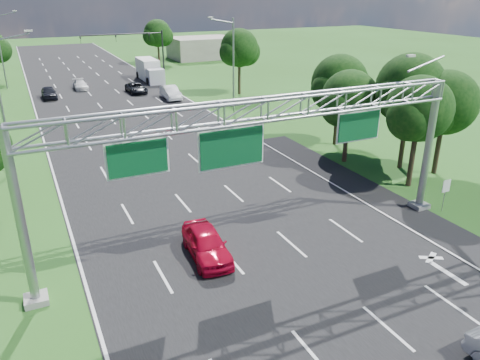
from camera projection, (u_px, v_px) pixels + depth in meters
ground at (161, 150)px, 40.05m from camera, size 220.00×220.00×0.00m
road at (161, 150)px, 40.05m from camera, size 18.00×180.00×0.02m
road_flare at (381, 199)px, 30.75m from camera, size 3.00×30.00×0.02m
sign_gantry at (266, 122)px, 22.53m from camera, size 23.50×1.00×9.56m
regulatory_sign at (446, 189)px, 28.52m from camera, size 0.60×0.08×2.10m
traffic_signal at (140, 44)px, 70.30m from camera, size 12.21×0.24×7.00m
streetlight_l_near at (3, 98)px, 33.43m from camera, size 2.97×0.22×10.16m
streetlight_l_far at (1, 47)px, 62.67m from camera, size 2.97×0.22×10.16m
streetlight_r_mid at (232, 61)px, 50.78m from camera, size 2.97×0.22×10.16m
tree_cluster_right at (390, 97)px, 34.89m from camera, size 9.91×14.60×8.68m
tree_verge_rd at (240, 50)px, 59.37m from camera, size 5.76×4.80×8.28m
tree_verge_re at (158, 35)px, 83.80m from camera, size 5.76×4.80×7.84m
building_right at (202, 48)px, 92.27m from camera, size 12.00×9.00×4.00m
red_coupe at (207, 244)px, 23.87m from camera, size 2.18×4.64×1.53m
car_queue_a at (80, 85)px, 64.02m from camera, size 1.70×4.19×1.22m
car_queue_b at (136, 88)px, 61.82m from camera, size 2.25×4.71×1.30m
car_queue_c at (49, 93)px, 58.63m from camera, size 1.75×4.28×1.45m
car_queue_d at (171, 92)px, 58.42m from camera, size 1.83×4.88×1.59m
box_truck at (149, 70)px, 69.87m from camera, size 2.51×8.22×3.10m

